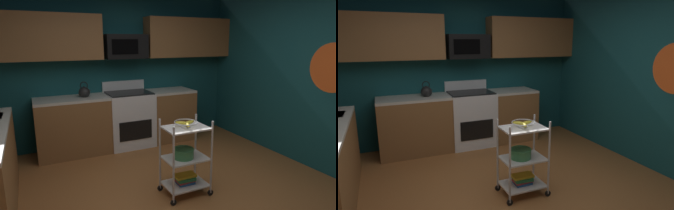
{
  "view_description": "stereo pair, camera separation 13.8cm",
  "coord_description": "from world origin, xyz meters",
  "views": [
    {
      "loc": [
        -1.36,
        -2.54,
        1.8
      ],
      "look_at": [
        0.11,
        0.47,
        1.05
      ],
      "focal_mm": 30.83,
      "sensor_mm": 36.0,
      "label": 1
    },
    {
      "loc": [
        -1.23,
        -2.6,
        1.8
      ],
      "look_at": [
        0.11,
        0.47,
        1.05
      ],
      "focal_mm": 30.83,
      "sensor_mm": 36.0,
      "label": 2
    }
  ],
  "objects": [
    {
      "name": "upper_cabinets",
      "position": [
        -0.04,
        2.23,
        1.85
      ],
      "size": [
        4.4,
        0.33,
        0.7
      ],
      "color": "brown"
    },
    {
      "name": "rolling_cart",
      "position": [
        0.21,
        0.22,
        0.45
      ],
      "size": [
        0.56,
        0.38,
        0.91
      ],
      "color": "silver",
      "rests_on": "ground"
    },
    {
      "name": "oven_range",
      "position": [
        0.16,
        2.1,
        0.48
      ],
      "size": [
        0.76,
        0.65,
        1.1
      ],
      "color": "white",
      "rests_on": "ground"
    },
    {
      "name": "fruit_bowl",
      "position": [
        0.21,
        0.22,
        0.88
      ],
      "size": [
        0.27,
        0.27,
        0.07
      ],
      "color": "silver",
      "rests_on": "rolling_cart"
    },
    {
      "name": "kettle",
      "position": [
        -0.58,
        2.1,
        1.0
      ],
      "size": [
        0.21,
        0.18,
        0.26
      ],
      "color": "black",
      "rests_on": "counter_run"
    },
    {
      "name": "wall_back",
      "position": [
        0.0,
        2.43,
        1.3
      ],
      "size": [
        4.52,
        0.06,
        2.6
      ],
      "primitive_type": "cube",
      "color": "#14474C",
      "rests_on": "ground"
    },
    {
      "name": "counter_run",
      "position": [
        -0.83,
        1.53,
        0.46
      ],
      "size": [
        3.54,
        2.63,
        0.92
      ],
      "color": "brown",
      "rests_on": "ground"
    },
    {
      "name": "wall_right",
      "position": [
        2.23,
        0.0,
        1.3
      ],
      "size": [
        0.06,
        4.8,
        2.6
      ],
      "primitive_type": "cube",
      "color": "#14474C",
      "rests_on": "ground"
    },
    {
      "name": "microwave",
      "position": [
        0.16,
        2.21,
        1.7
      ],
      "size": [
        0.7,
        0.39,
        0.4
      ],
      "color": "black"
    },
    {
      "name": "floor",
      "position": [
        0.0,
        0.0,
        -0.02
      ],
      "size": [
        4.4,
        4.8,
        0.04
      ],
      "primitive_type": "cube",
      "color": "#995B2D",
      "rests_on": "ground"
    },
    {
      "name": "mixing_bowl_large",
      "position": [
        0.18,
        0.22,
        0.52
      ],
      "size": [
        0.25,
        0.25,
        0.11
      ],
      "color": "#387F4C",
      "rests_on": "rolling_cart"
    },
    {
      "name": "book_stack",
      "position": [
        0.21,
        0.22,
        0.19
      ],
      "size": [
        0.26,
        0.19,
        0.11
      ],
      "color": "#1E4C8C",
      "rests_on": "rolling_cart"
    }
  ]
}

